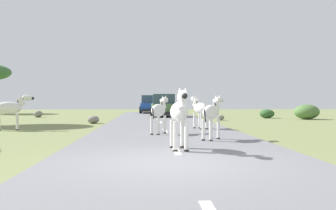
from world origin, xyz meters
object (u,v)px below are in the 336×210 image
(zebra_3, at_px, (10,108))
(rock_1, at_px, (220,118))
(zebra_1, at_px, (212,113))
(zebra_4, at_px, (159,111))
(rock_4, at_px, (38,114))
(rock_0, at_px, (93,120))
(car_1, at_px, (163,106))
(bush_1, at_px, (307,112))
(zebra_2, at_px, (199,109))
(zebra_0, at_px, (179,113))
(car_0, at_px, (150,105))
(bush_0, at_px, (267,114))

(zebra_3, bearing_deg, rock_1, 105.45)
(zebra_1, relative_size, zebra_4, 1.00)
(rock_4, bearing_deg, rock_0, -55.64)
(car_1, bearing_deg, zebra_4, 86.23)
(bush_1, xyz_separation_m, rock_4, (-19.33, 3.90, -0.25))
(zebra_1, relative_size, rock_4, 2.16)
(zebra_2, height_order, zebra_3, zebra_3)
(zebra_4, xyz_separation_m, rock_0, (-3.53, 7.28, -0.71))
(car_1, bearing_deg, bush_1, 156.98)
(rock_0, xyz_separation_m, rock_4, (-5.29, 7.73, 0.03))
(zebra_0, bearing_deg, car_1, -94.08)
(zebra_2, xyz_separation_m, rock_1, (2.42, 7.64, -0.77))
(rock_4, bearing_deg, rock_1, -20.28)
(zebra_0, relative_size, car_1, 0.39)
(bush_1, bearing_deg, rock_1, -171.27)
(zebra_0, height_order, zebra_4, zebra_0)
(zebra_2, xyz_separation_m, car_0, (-2.09, 20.51, -0.10))
(zebra_4, bearing_deg, zebra_0, -61.44)
(zebra_1, relative_size, bush_1, 0.86)
(zebra_4, distance_m, rock_0, 8.12)
(zebra_0, distance_m, bush_1, 18.76)
(zebra_4, xyz_separation_m, rock_4, (-8.81, 15.01, -0.67))
(zebra_0, distance_m, zebra_3, 9.98)
(zebra_2, relative_size, bush_0, 1.43)
(bush_0, distance_m, rock_0, 13.09)
(zebra_1, height_order, rock_0, zebra_1)
(zebra_0, relative_size, bush_0, 1.58)
(zebra_1, distance_m, zebra_2, 4.69)
(zebra_2, distance_m, rock_0, 7.25)
(zebra_4, height_order, car_0, car_0)
(zebra_4, relative_size, car_0, 0.34)
(zebra_0, relative_size, rock_1, 3.31)
(zebra_1, bearing_deg, zebra_4, 158.77)
(zebra_2, distance_m, rock_4, 16.47)
(rock_0, relative_size, rock_1, 1.35)
(zebra_0, bearing_deg, bush_1, -125.60)
(zebra_0, relative_size, zebra_3, 1.03)
(zebra_1, xyz_separation_m, zebra_2, (0.23, 4.69, 0.02))
(car_0, distance_m, rock_0, 16.11)
(zebra_1, height_order, car_0, car_0)
(bush_1, bearing_deg, car_1, 157.75)
(zebra_4, height_order, bush_1, zebra_4)
(zebra_1, xyz_separation_m, rock_4, (-10.47, 17.18, -0.67))
(zebra_1, distance_m, rock_4, 20.13)
(zebra_4, xyz_separation_m, rock_1, (4.31, 10.16, -0.75))
(zebra_1, bearing_deg, zebra_0, -85.62)
(rock_0, height_order, rock_4, rock_4)
(zebra_2, bearing_deg, bush_0, 39.79)
(zebra_3, height_order, bush_0, zebra_3)
(bush_0, distance_m, rock_4, 17.24)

